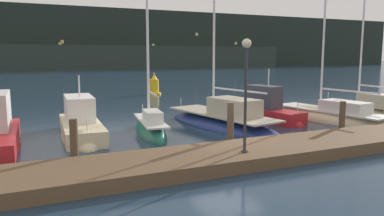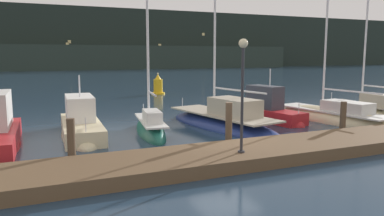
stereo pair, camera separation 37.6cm
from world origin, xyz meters
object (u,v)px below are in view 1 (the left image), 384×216
sailboat_berth_7 (330,119)px  channel_buoy (154,86)px  sailboat_berth_5 (223,123)px  dock_lamppost (246,77)px  motorboat_berth_6 (268,115)px  sailboat_berth_8 (366,112)px  motorboat_berth_3 (81,130)px  sailboat_berth_4 (151,131)px

sailboat_berth_7 → channel_buoy: (-4.56, 18.28, 0.69)m
sailboat_berth_5 → dock_lamppost: size_ratio=3.11×
motorboat_berth_6 → sailboat_berth_7: sailboat_berth_7 is taller
sailboat_berth_8 → motorboat_berth_3: bearing=176.2°
dock_lamppost → sailboat_berth_5: bearing=67.1°
sailboat_berth_5 → dock_lamppost: 7.46m
motorboat_berth_3 → motorboat_berth_6: motorboat_berth_6 is taller
sailboat_berth_7 → sailboat_berth_8: bearing=9.0°
sailboat_berth_8 → dock_lamppost: size_ratio=2.87×
sailboat_berth_7 → dock_lamppost: (-9.34, -5.44, 2.96)m
dock_lamppost → sailboat_berth_7: bearing=30.2°
motorboat_berth_6 → channel_buoy: size_ratio=2.44×
sailboat_berth_5 → sailboat_berth_8: (10.21, -0.35, -0.03)m
motorboat_berth_3 → motorboat_berth_6: (10.53, -0.19, 0.05)m
motorboat_berth_3 → sailboat_berth_5: sailboat_berth_5 is taller
motorboat_berth_6 → channel_buoy: motorboat_berth_6 is taller
motorboat_berth_3 → sailboat_berth_4: (3.15, -0.87, -0.16)m
sailboat_berth_7 → sailboat_berth_8: 3.59m
motorboat_berth_3 → sailboat_berth_8: bearing=-3.8°
motorboat_berth_3 → sailboat_berth_8: (17.40, -1.16, -0.11)m
motorboat_berth_6 → channel_buoy: 16.80m
sailboat_berth_4 → sailboat_berth_5: 4.04m
sailboat_berth_7 → sailboat_berth_5: bearing=172.2°
motorboat_berth_6 → sailboat_berth_7: size_ratio=0.48×
motorboat_berth_6 → sailboat_berth_7: 3.66m
sailboat_berth_5 → sailboat_berth_8: bearing=-2.0°
motorboat_berth_6 → dock_lamppost: (-6.03, -6.96, 2.73)m
sailboat_berth_4 → dock_lamppost: bearing=-77.8°
motorboat_berth_3 → sailboat_berth_4: 3.27m
motorboat_berth_3 → sailboat_berth_8: size_ratio=0.57×
motorboat_berth_3 → channel_buoy: bearing=60.7°
motorboat_berth_6 → sailboat_berth_8: size_ratio=0.46×
channel_buoy → dock_lamppost: (-4.78, -23.71, 2.28)m
sailboat_berth_7 → motorboat_berth_3: bearing=172.9°
motorboat_berth_3 → motorboat_berth_6: size_ratio=1.25×
motorboat_berth_6 → sailboat_berth_4: bearing=-174.7°
sailboat_berth_7 → channel_buoy: 18.85m
motorboat_berth_6 → sailboat_berth_8: bearing=-8.0°
sailboat_berth_8 → channel_buoy: 19.49m
channel_buoy → sailboat_berth_8: bearing=-65.4°
sailboat_berth_5 → dock_lamppost: (-2.68, -6.35, 2.86)m
motorboat_berth_6 → motorboat_berth_3: bearing=179.0°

